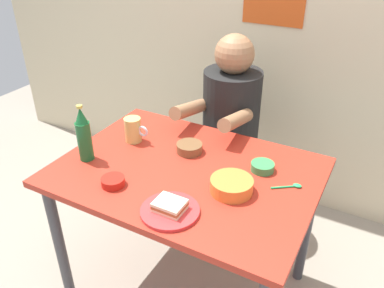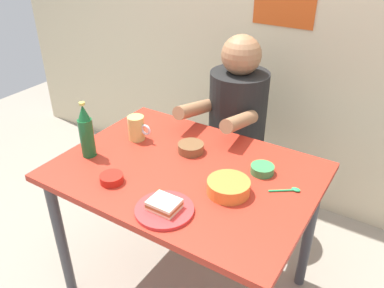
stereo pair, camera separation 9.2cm
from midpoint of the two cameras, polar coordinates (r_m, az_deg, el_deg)
ground_plane at (r=2.18m, az=-1.95°, el=-20.05°), size 6.00×6.00×0.00m
dining_table at (r=1.74m, az=-2.32°, el=-6.28°), size 1.10×0.80×0.74m
stool at (r=2.39m, az=4.19°, el=-3.67°), size 0.34×0.34×0.45m
person_seated at (r=2.18m, az=4.47°, el=5.32°), size 0.33×0.56×0.72m
plate_orange at (r=1.46m, az=-5.07°, el=-9.74°), size 0.22×0.22×0.01m
sandwich at (r=1.44m, az=-5.12°, el=-8.97°), size 0.11×0.09×0.04m
beer_mug at (r=1.89m, az=-9.94°, el=2.04°), size 0.13×0.08×0.12m
beer_bottle at (r=1.77m, az=-16.97°, el=1.18°), size 0.06×0.06×0.26m
condiment_bowl_brown at (r=1.79m, az=-1.85°, el=-0.52°), size 0.12×0.12×0.04m
sambal_bowl_red at (r=1.62m, az=-13.07°, el=-5.34°), size 0.10×0.10×0.03m
dip_bowl_green at (r=1.68m, az=8.73°, el=-3.28°), size 0.10×0.10×0.03m
soup_bowl_orange at (r=1.54m, az=4.10°, el=-6.01°), size 0.17×0.17×0.05m
spoon at (r=1.61m, az=12.81°, el=-6.05°), size 0.11×0.08×0.01m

